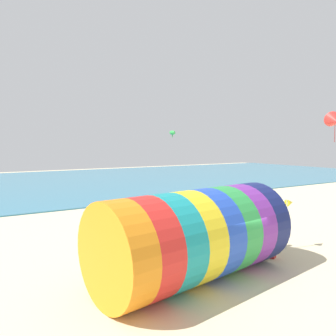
{
  "coord_description": "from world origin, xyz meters",
  "views": [
    {
      "loc": [
        -8.97,
        -9.96,
        5.44
      ],
      "look_at": [
        -1.42,
        2.36,
        4.37
      ],
      "focal_mm": 35.0,
      "sensor_mm": 36.0,
      "label": 1
    }
  ],
  "objects_px": {
    "beach_flag": "(290,205)",
    "kite_green_parafoil": "(172,133)",
    "kite_red_delta": "(335,121)",
    "giant_inflatable_tube": "(195,235)",
    "kite_handler": "(267,231)",
    "cooler_box": "(270,254)"
  },
  "relations": [
    {
      "from": "cooler_box",
      "to": "kite_red_delta",
      "type": "bearing_deg",
      "value": 11.29
    },
    {
      "from": "kite_green_parafoil",
      "to": "kite_red_delta",
      "type": "bearing_deg",
      "value": -83.22
    },
    {
      "from": "giant_inflatable_tube",
      "to": "cooler_box",
      "type": "distance_m",
      "value": 4.9
    },
    {
      "from": "giant_inflatable_tube",
      "to": "kite_green_parafoil",
      "type": "relative_size",
      "value": 5.8
    },
    {
      "from": "kite_green_parafoil",
      "to": "beach_flag",
      "type": "bearing_deg",
      "value": -101.73
    },
    {
      "from": "kite_red_delta",
      "to": "beach_flag",
      "type": "bearing_deg",
      "value": -169.18
    },
    {
      "from": "kite_green_parafoil",
      "to": "kite_red_delta",
      "type": "distance_m",
      "value": 16.04
    },
    {
      "from": "giant_inflatable_tube",
      "to": "kite_red_delta",
      "type": "bearing_deg",
      "value": 8.02
    },
    {
      "from": "beach_flag",
      "to": "kite_green_parafoil",
      "type": "bearing_deg",
      "value": 78.27
    },
    {
      "from": "giant_inflatable_tube",
      "to": "beach_flag",
      "type": "bearing_deg",
      "value": 5.66
    },
    {
      "from": "kite_handler",
      "to": "cooler_box",
      "type": "height_order",
      "value": "kite_handler"
    },
    {
      "from": "giant_inflatable_tube",
      "to": "cooler_box",
      "type": "relative_size",
      "value": 16.58
    },
    {
      "from": "kite_green_parafoil",
      "to": "kite_red_delta",
      "type": "xyz_separation_m",
      "value": [
        1.89,
        -15.92,
        0.3
      ]
    },
    {
      "from": "kite_red_delta",
      "to": "beach_flag",
      "type": "relative_size",
      "value": 0.75
    },
    {
      "from": "giant_inflatable_tube",
      "to": "kite_handler",
      "type": "relative_size",
      "value": 4.9
    },
    {
      "from": "kite_handler",
      "to": "kite_green_parafoil",
      "type": "relative_size",
      "value": 1.19
    },
    {
      "from": "giant_inflatable_tube",
      "to": "kite_green_parafoil",
      "type": "distance_m",
      "value": 20.82
    },
    {
      "from": "giant_inflatable_tube",
      "to": "beach_flag",
      "type": "relative_size",
      "value": 3.33
    },
    {
      "from": "kite_green_parafoil",
      "to": "beach_flag",
      "type": "distance_m",
      "value": 17.84
    },
    {
      "from": "kite_handler",
      "to": "kite_red_delta",
      "type": "relative_size",
      "value": 0.91
    },
    {
      "from": "kite_green_parafoil",
      "to": "kite_handler",
      "type": "bearing_deg",
      "value": -105.23
    },
    {
      "from": "giant_inflatable_tube",
      "to": "kite_red_delta",
      "type": "xyz_separation_m",
      "value": [
        11.94,
        1.68,
        5.06
      ]
    }
  ]
}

